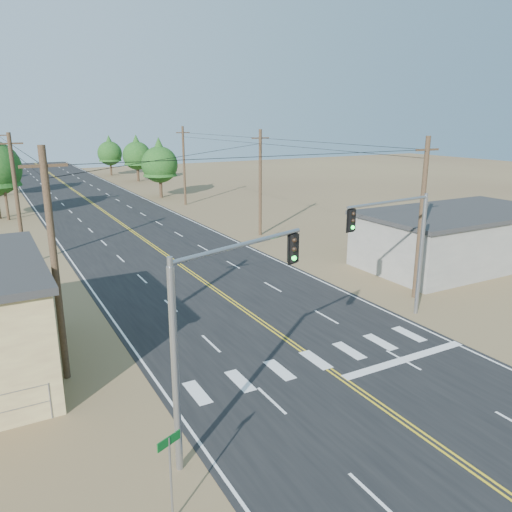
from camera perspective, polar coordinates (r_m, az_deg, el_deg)
ground at (r=19.23m, az=21.78°, el=-20.66°), size 220.00×220.00×0.00m
road at (r=42.73m, az=-10.55°, el=0.33°), size 15.00×200.00×0.02m
building_right at (r=41.57m, az=22.02°, el=1.85°), size 15.00×8.00×4.00m
utility_pole_left_near at (r=22.19m, az=-22.01°, el=-1.04°), size 1.80×0.30×10.00m
utility_pole_left_mid at (r=41.76m, az=-25.66°, el=5.89°), size 1.80×0.30×10.00m
utility_pole_left_far at (r=61.60m, az=-26.98°, el=8.37°), size 1.80×0.30×10.00m
utility_pole_right_near at (r=32.06m, az=18.35°, el=4.14°), size 1.80×0.30×10.00m
utility_pole_right_mid at (r=47.74m, az=0.49°, el=8.43°), size 1.80×0.30×10.00m
utility_pole_right_far at (r=65.80m, az=-8.23°, el=10.23°), size 1.80×0.30×10.00m
signal_mast_left at (r=16.35m, az=-4.55°, el=-6.65°), size 5.84×2.12×7.16m
signal_mast_right at (r=28.00m, az=16.35°, el=2.02°), size 6.12×1.02×7.03m
street_sign at (r=14.95m, az=-9.78°, el=-22.51°), size 0.76×0.36×2.76m
tree_right_near at (r=72.57m, az=-10.98°, el=10.63°), size 5.08×5.08×8.47m
tree_right_mid at (r=92.54m, az=-13.48°, el=11.40°), size 4.94×4.94×8.23m
tree_right_far at (r=103.77m, az=-16.39°, el=11.45°), size 4.67×4.67×7.78m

